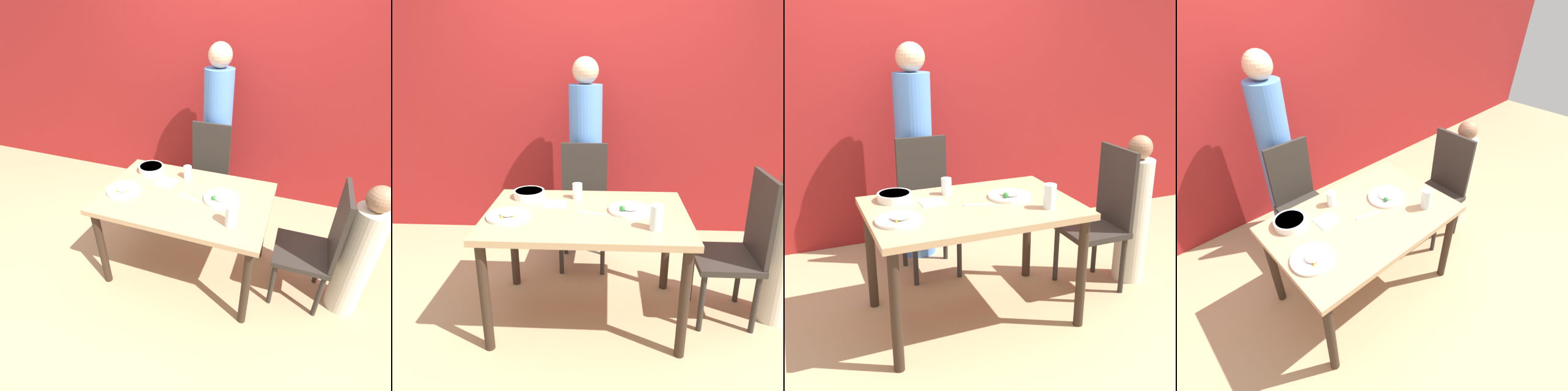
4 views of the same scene
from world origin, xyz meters
TOP-DOWN VIEW (x-y plane):
  - ground_plane at (0.00, 0.00)m, footprint 10.00×10.00m
  - wall_back at (0.00, 1.43)m, footprint 10.00×0.06m
  - dining_table at (0.00, 0.00)m, footprint 1.25×0.83m
  - chair_adult_spot at (-0.07, 0.76)m, footprint 0.40×0.40m
  - chair_child_spot at (0.97, 0.04)m, footprint 0.40×0.40m
  - person_adult at (-0.07, 1.06)m, footprint 0.28×0.28m
  - person_child at (1.25, 0.04)m, footprint 0.22×0.22m
  - bowl_curry at (-0.41, 0.26)m, footprint 0.21×0.21m
  - plate_rice_adult at (0.27, 0.04)m, footprint 0.27×0.27m
  - plate_rice_child at (-0.47, -0.09)m, footprint 0.26×0.26m
  - glass_water_tall at (0.40, -0.22)m, footprint 0.08×0.08m
  - glass_water_short at (-0.08, 0.25)m, footprint 0.07×0.07m
  - napkin_folded at (-0.21, 0.13)m, footprint 0.14×0.14m
  - fork_steel at (0.03, -0.02)m, footprint 0.18×0.07m

SIDE VIEW (x-z plane):
  - ground_plane at x=0.00m, z-range 0.00..0.00m
  - person_child at x=1.25m, z-range -0.03..1.04m
  - chair_adult_spot at x=-0.07m, z-range 0.02..1.03m
  - chair_child_spot at x=0.97m, z-range 0.02..1.03m
  - dining_table at x=0.00m, z-range 0.28..1.03m
  - napkin_folded at x=-0.21m, z-range 0.75..0.76m
  - fork_steel at x=0.03m, z-range 0.75..0.76m
  - plate_rice_child at x=-0.47m, z-range 0.74..0.79m
  - plate_rice_adult at x=0.27m, z-range 0.74..0.79m
  - bowl_curry at x=-0.41m, z-range 0.76..0.80m
  - person_adult at x=-0.07m, z-range -0.04..1.63m
  - glass_water_short at x=-0.08m, z-range 0.75..0.86m
  - glass_water_tall at x=0.40m, z-range 0.75..0.90m
  - wall_back at x=0.00m, z-range 0.00..2.70m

